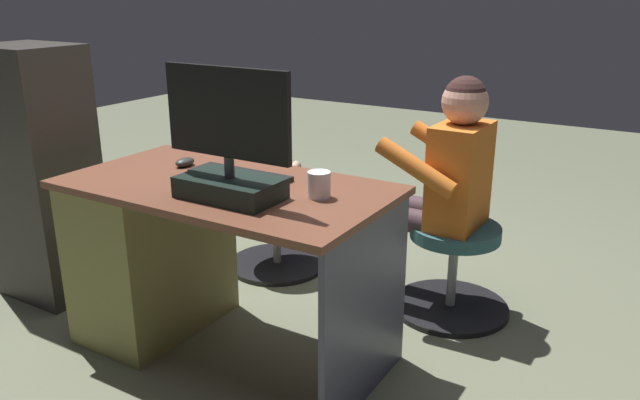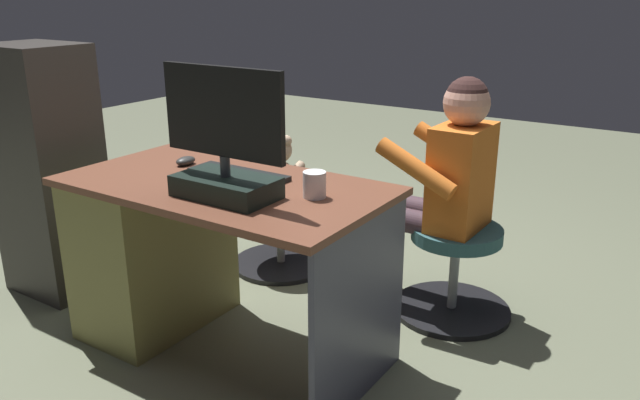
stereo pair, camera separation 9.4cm
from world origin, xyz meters
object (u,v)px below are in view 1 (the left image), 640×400
Objects in this scene: desk at (169,247)px; office_chair_teddy at (276,225)px; computer_mouse at (185,162)px; person at (440,176)px; monitor at (229,157)px; tv_remote at (215,179)px; visitor_chair at (453,264)px; keyboard at (239,175)px; teddy_bear at (276,166)px; cup at (319,185)px.

desk is 0.80m from office_chair_teddy.
computer_mouse is 1.12m from person.
person is at bearing -115.16° from monitor.
monitor reaches higher than person.
tv_remote reaches higher than visitor_chair.
monitor is at bearing 121.64° from keyboard.
monitor is (-0.45, 0.13, 0.49)m from desk.
monitor reaches higher than teddy_bear.
computer_mouse is at bearing -103.12° from desk.
keyboard reaches higher than office_chair_teddy.
person is at bearing 1.17° from visitor_chair.
keyboard is (0.13, -0.22, -0.14)m from monitor.
monitor is at bearing 151.79° from computer_mouse.
person is (-0.62, -0.80, -0.10)m from tv_remote.
computer_mouse is (-0.02, -0.10, 0.36)m from desk.
office_chair_teddy is 0.33m from teddy_bear.
monitor is at bearing 60.48° from visitor_chair.
cup is at bearing 71.13° from visitor_chair.
desk is 2.36× the size of visitor_chair.
desk is 13.46× the size of cup.
monitor is 0.47× the size of person.
visitor_chair is 0.50× the size of person.
monitor is at bearing 32.26° from cup.
computer_mouse is at bearing 38.91° from person.
monitor reaches higher than keyboard.
cup is (-0.40, 0.05, 0.04)m from keyboard.
keyboard reaches higher than teddy_bear.
cup is (-0.27, -0.17, -0.10)m from monitor.
teddy_bear is (0.02, -0.69, -0.18)m from computer_mouse.
keyboard is 0.80× the size of office_chair_teddy.
keyboard is at bearing 51.41° from person.
person is at bearing -179.48° from teddy_bear.
tv_remote is (-0.25, 0.10, -0.01)m from computer_mouse.
office_chair_teddy is (0.02, -0.68, -0.51)m from computer_mouse.
monitor is at bearing 164.54° from desk.
keyboard is (-0.32, -0.09, 0.35)m from desk.
desk is at bearing 42.08° from person.
office_chair_teddy is at bearing -102.78° from tv_remote.
visitor_chair is (-0.66, -0.72, -0.51)m from keyboard.
cup is (-0.70, 0.06, 0.03)m from computer_mouse.
visitor_chair is 0.42m from person.
computer_mouse is 0.18× the size of visitor_chair.
cup reaches higher than tv_remote.
monitor is 0.26m from tv_remote.
keyboard is at bearing -164.28° from desk.
office_chair_teddy is at bearing -63.68° from monitor.
office_chair_teddy is at bearing 1.17° from person.
computer_mouse is (0.30, -0.01, 0.01)m from keyboard.
monitor reaches higher than office_chair_teddy.
teddy_bear is (-0.00, -0.80, 0.17)m from desk.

